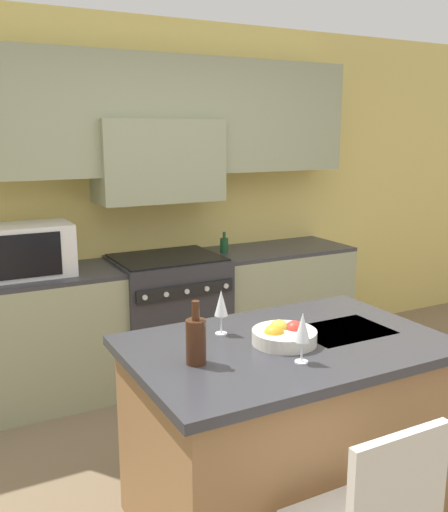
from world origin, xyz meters
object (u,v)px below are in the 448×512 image
wine_bottle (196,340)px  oil_bottle_on_counter (224,245)px  range_stove (168,317)px  microwave (31,250)px  wine_glass_far (221,304)px  fruit_bowl (284,335)px  wine_glass_near (302,329)px

wine_bottle → oil_bottle_on_counter: size_ratio=1.65×
range_stove → microwave: bearing=178.9°
wine_glass_far → oil_bottle_on_counter: bearing=61.7°
microwave → wine_glass_far: bearing=-69.5°
oil_bottle_on_counter → range_stove: bearing=-173.0°
wine_glass_far → fruit_bowl: (0.20, -0.24, -0.11)m
range_stove → wine_bottle: (-0.62, -1.84, 0.54)m
wine_glass_near → fruit_bowl: 0.26m
oil_bottle_on_counter → microwave: bearing=-178.3°
range_stove → wine_bottle: wine_bottle is taller
range_stove → microwave: size_ratio=1.80×
wine_bottle → wine_glass_far: wine_bottle is taller
wine_glass_far → oil_bottle_on_counter: size_ratio=1.33×
microwave → wine_glass_far: (0.60, -1.60, -0.03)m
wine_bottle → range_stove: bearing=71.3°
microwave → fruit_bowl: microwave is taller
microwave → wine_glass_near: microwave is taller
fruit_bowl → range_stove: bearing=84.7°
wine_bottle → oil_bottle_on_counter: (1.14, 1.91, -0.04)m
range_stove → microwave: microwave is taller
microwave → wine_glass_near: 2.19m
wine_bottle → oil_bottle_on_counter: wine_bottle is taller
wine_bottle → wine_glass_far: size_ratio=1.24×
range_stove → microwave: (-0.97, 0.02, 0.62)m
wine_glass_far → range_stove: bearing=76.9°
wine_bottle → oil_bottle_on_counter: 2.22m
wine_bottle → wine_glass_far: (0.26, 0.26, 0.05)m
microwave → wine_bottle: bearing=-79.6°
range_stove → wine_glass_far: bearing=-103.1°
wine_bottle → wine_glass_near: size_ratio=1.24×
wine_bottle → wine_glass_near: wine_bottle is taller
range_stove → wine_glass_far: size_ratio=4.34×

